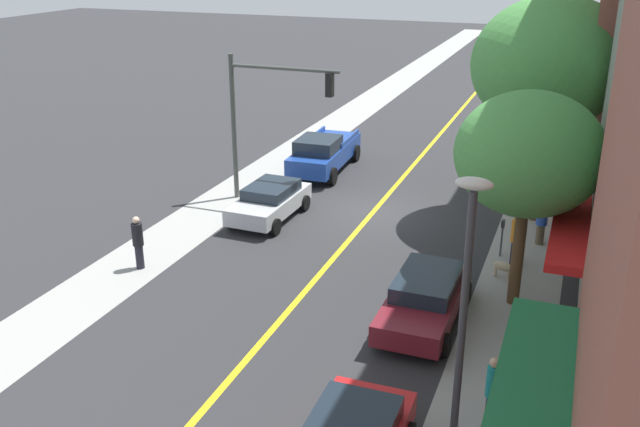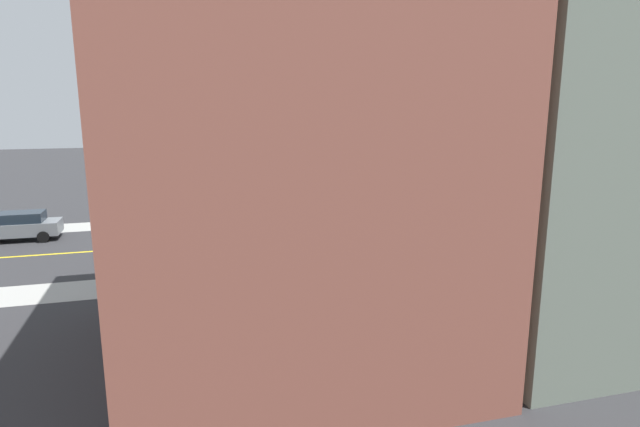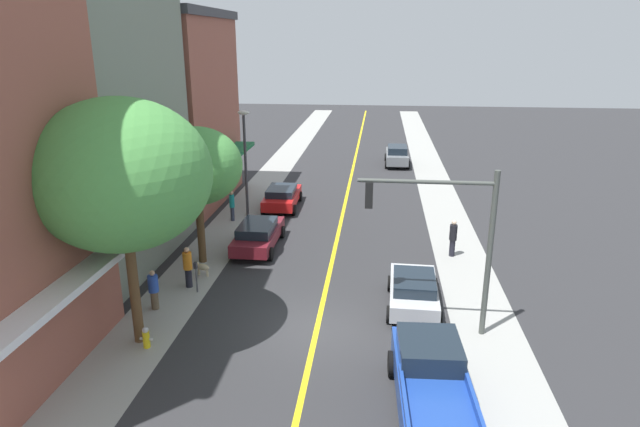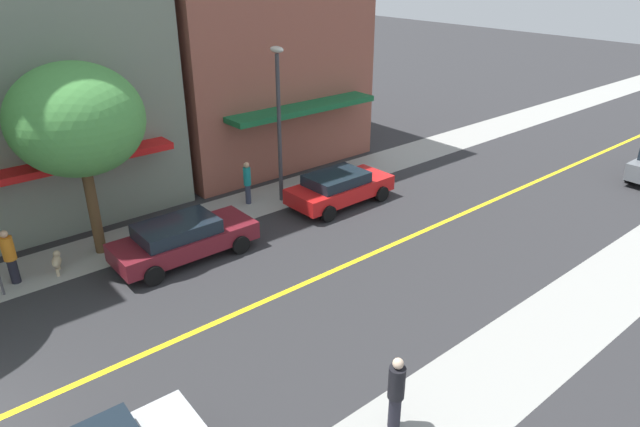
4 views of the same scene
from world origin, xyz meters
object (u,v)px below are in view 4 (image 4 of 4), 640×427
Objects in this scene: pedestrian_black_shirt at (396,391)px; pedestrian_teal_shirt at (247,181)px; street_lamp at (279,109)px; small_dog at (57,261)px; street_tree_left_near at (77,120)px; pedestrian_orange_shirt at (10,256)px; red_sedan_left_curb at (339,187)px; maroon_sedan_left_curb at (183,238)px.

pedestrian_teal_shirt is (-12.00, 4.14, -0.01)m from pedestrian_black_shirt.
street_lamp is 3.49× the size of pedestrian_teal_shirt.
pedestrian_black_shirt is 11.91m from small_dog.
street_tree_left_near is at bearing -53.69° from small_dog.
street_tree_left_near is at bearing -20.03° from pedestrian_black_shirt.
street_lamp is at bearing 69.22° from pedestrian_orange_shirt.
red_sedan_left_curb is (2.25, 8.93, -3.89)m from street_tree_left_near.
small_dog is at bearing 61.50° from pedestrian_orange_shirt.
street_lamp is 9.55m from small_dog.
street_tree_left_near is at bearing 131.86° from maroon_sedan_left_curb.
street_tree_left_near is 7.41m from street_lamp.
street_lamp is 3.38× the size of pedestrian_black_shirt.
red_sedan_left_curb is 11.84m from pedestrian_black_shirt.
maroon_sedan_left_curb reaches higher than small_dog.
red_sedan_left_curb is at bearing -65.51° from pedestrian_black_shirt.
street_tree_left_near is at bearing 165.07° from red_sedan_left_curb.
pedestrian_black_shirt is at bearing 9.51° from street_tree_left_near.
pedestrian_teal_shirt reaches higher than maroon_sedan_left_curb.
pedestrian_teal_shirt is (-0.17, 6.12, -3.66)m from street_tree_left_near.
maroon_sedan_left_curb is at bearing -29.66° from pedestrian_black_shirt.
pedestrian_teal_shirt reaches higher than small_dog.
pedestrian_black_shirt is at bearing -126.77° from red_sedan_left_curb.
pedestrian_black_shirt is 1.03× the size of pedestrian_teal_shirt.
red_sedan_left_curb is at bearing 60.43° from pedestrian_orange_shirt.
street_tree_left_near is at bearing 45.15° from pedestrian_teal_shirt.
street_lamp is 3.20m from pedestrian_teal_shirt.
pedestrian_black_shirt is at bearing 2.29° from pedestrian_orange_shirt.
small_dog is (-1.79, -3.55, -0.34)m from maroon_sedan_left_curb.
red_sedan_left_curb is 2.48× the size of pedestrian_orange_shirt.
street_tree_left_near is 1.35× the size of maroon_sedan_left_curb.
red_sedan_left_curb is (1.83, 1.57, -3.11)m from street_lamp.
street_tree_left_near is 1.43× the size of red_sedan_left_curb.
maroon_sedan_left_curb is at bearing -97.15° from small_dog.
small_dog is at bearing -12.30° from pedestrian_black_shirt.
street_lamp is 6.46m from maroon_sedan_left_curb.
street_lamp is 1.31× the size of maroon_sedan_left_curb.
red_sedan_left_curb is at bearing 40.59° from street_lamp.
street_tree_left_near reaches higher than small_dog.
pedestrian_orange_shirt is (0.46, -8.88, -0.01)m from pedestrian_teal_shirt.
pedestrian_teal_shirt reaches higher than red_sedan_left_curb.
pedestrian_teal_shirt is at bearing -65.64° from small_dog.
pedestrian_black_shirt is (9.57, -0.02, 0.23)m from maroon_sedan_left_curb.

